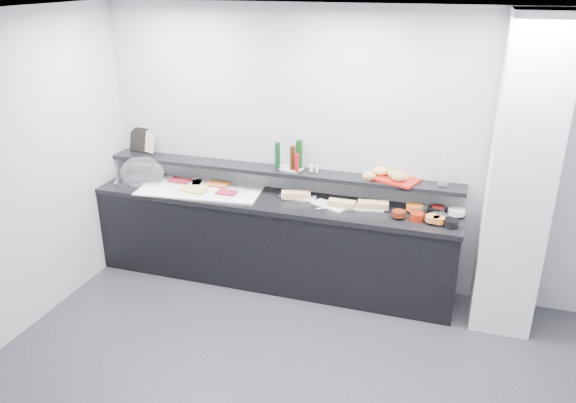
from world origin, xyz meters
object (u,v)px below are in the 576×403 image
(cloche_base, at_px, (139,179))
(condiment_tray, at_px, (290,169))
(sandwich_plate_mid, at_px, (329,206))
(framed_print, at_px, (139,140))
(carafe, at_px, (444,171))
(bread_tray, at_px, (396,180))

(cloche_base, distance_m, condiment_tray, 1.64)
(sandwich_plate_mid, xyz_separation_m, framed_print, (-2.19, 0.29, 0.37))
(cloche_base, distance_m, sandwich_plate_mid, 2.08)
(framed_print, height_order, carafe, carafe)
(cloche_base, relative_size, condiment_tray, 1.93)
(condiment_tray, height_order, carafe, carafe)
(condiment_tray, bearing_deg, bread_tray, 14.94)
(condiment_tray, distance_m, bread_tray, 1.04)
(carafe, bearing_deg, bread_tray, 174.02)
(sandwich_plate_mid, bearing_deg, bread_tray, 44.67)
(bread_tray, bearing_deg, cloche_base, -155.79)
(carafe, bearing_deg, framed_print, 177.83)
(cloche_base, distance_m, framed_print, 0.45)
(sandwich_plate_mid, height_order, framed_print, framed_print)
(framed_print, relative_size, bread_tray, 0.66)
(cloche_base, xyz_separation_m, sandwich_plate_mid, (2.08, -0.05, -0.01))
(carafe, bearing_deg, condiment_tray, 177.97)
(cloche_base, bearing_deg, bread_tray, -21.37)
(sandwich_plate_mid, relative_size, bread_tray, 0.87)
(framed_print, xyz_separation_m, condiment_tray, (1.72, -0.07, -0.12))
(framed_print, bearing_deg, sandwich_plate_mid, 2.86)
(bread_tray, distance_m, carafe, 0.45)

